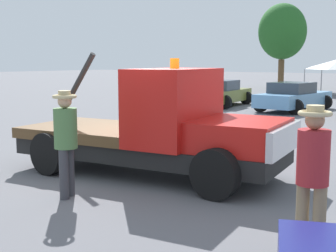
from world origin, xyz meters
TOP-DOWN VIEW (x-y plane):
  - ground_plane at (0.00, 0.00)m, footprint 160.00×160.00m
  - tow_truck at (0.34, 0.05)m, footprint 5.84×2.83m
  - person_near_truck at (4.08, -1.92)m, footprint 0.40×0.40m
  - person_at_hood at (-0.09, -2.12)m, footprint 0.41×0.41m
  - parked_car_olive at (-6.21, 13.71)m, footprint 2.71×4.53m
  - parked_car_skyblue at (-2.29, 13.69)m, footprint 2.66×4.71m
  - tree_left at (-9.58, 29.47)m, footprint 3.89×3.89m
  - traffic_cone at (-2.77, 2.52)m, footprint 0.40×0.40m

SIDE VIEW (x-z plane):
  - ground_plane at x=0.00m, z-range 0.00..0.00m
  - traffic_cone at x=-2.77m, z-range -0.02..0.53m
  - parked_car_olive at x=-6.21m, z-range -0.02..1.32m
  - parked_car_skyblue at x=-2.29m, z-range -0.02..1.32m
  - tow_truck at x=0.34m, z-range -0.32..2.19m
  - person_near_truck at x=4.08m, z-range 0.16..1.98m
  - person_at_hood at x=-0.09m, z-range 0.16..2.00m
  - tree_left at x=-9.58m, z-range 1.19..8.14m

